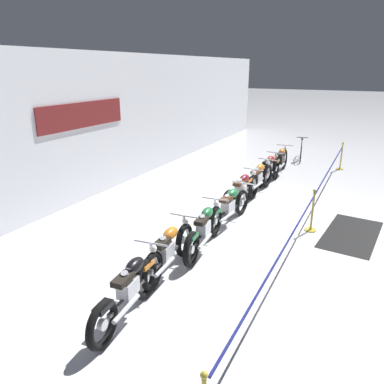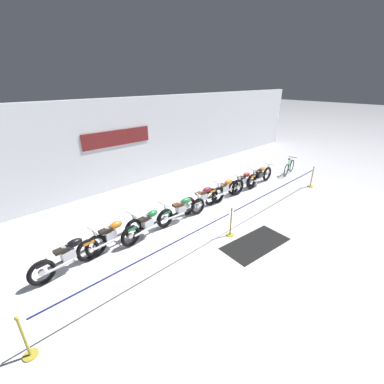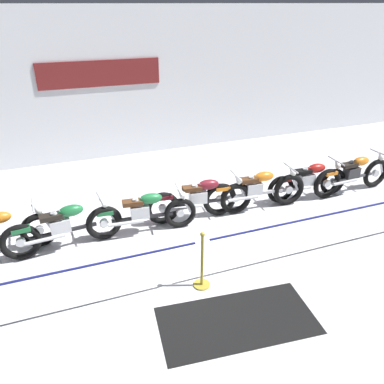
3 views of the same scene
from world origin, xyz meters
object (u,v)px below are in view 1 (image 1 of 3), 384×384
motorcycle_red_6 (268,169)px  stanchion_mid_left (312,217)px  motorcycle_black_0 (130,289)px  motorcycle_green_2 (204,229)px  motorcycle_orange_5 (258,179)px  floor_banner (351,234)px  motorcycle_orange_7 (280,161)px  motorcycle_orange_1 (167,252)px  stanchion_far_left (302,222)px  motorcycle_maroon_4 (241,191)px  motorcycle_green_3 (229,207)px  stanchion_mid_right (341,160)px  bicycle (301,151)px

motorcycle_red_6 → stanchion_mid_left: 4.07m
motorcycle_black_0 → motorcycle_green_2: size_ratio=1.01×
motorcycle_orange_5 → floor_banner: bearing=-122.9°
motorcycle_green_2 → motorcycle_orange_7: 6.76m
motorcycle_orange_5 → motorcycle_red_6: bearing=2.7°
motorcycle_orange_1 → floor_banner: (3.49, -3.00, -0.45)m
motorcycle_orange_5 → stanchion_far_left: stanchion_far_left is taller
motorcycle_orange_5 → motorcycle_maroon_4: bearing=176.8°
motorcycle_maroon_4 → motorcycle_orange_1: bearing=179.4°
motorcycle_green_3 → motorcycle_orange_5: motorcycle_orange_5 is taller
motorcycle_red_6 → motorcycle_orange_7: 1.22m
motorcycle_orange_1 → motorcycle_black_0: bearing=-175.5°
stanchion_mid_right → floor_banner: bearing=-171.6°
bicycle → stanchion_mid_left: bearing=-167.0°
motorcycle_maroon_4 → bicycle: bicycle is taller
motorcycle_orange_7 → floor_banner: size_ratio=0.99×
motorcycle_green_3 → motorcycle_orange_5: size_ratio=0.91×
motorcycle_green_3 → stanchion_mid_right: size_ratio=2.11×
bicycle → floor_banner: bearing=-160.0°
stanchion_mid_left → floor_banner: (0.21, -0.90, -0.35)m
motorcycle_orange_1 → floor_banner: motorcycle_orange_1 is taller
motorcycle_orange_5 → stanchion_far_left: (-3.46, -1.97, 0.28)m
motorcycle_green_2 → stanchion_mid_left: size_ratio=2.13×
stanchion_far_left → motorcycle_maroon_4: bearing=43.5°
motorcycle_orange_1 → motorcycle_green_2: bearing=-9.1°
motorcycle_green_3 → motorcycle_black_0: bearing=178.9°
motorcycle_orange_1 → motorcycle_orange_5: size_ratio=0.95×
motorcycle_black_0 → motorcycle_orange_1: (1.31, 0.10, -0.01)m
motorcycle_green_3 → motorcycle_green_2: bearing=-179.2°
motorcycle_orange_1 → motorcycle_red_6: bearing=-0.4°
motorcycle_black_0 → motorcycle_green_3: 4.08m
stanchion_far_left → motorcycle_black_0: bearing=148.2°
motorcycle_orange_1 → stanchion_mid_right: (9.64, -2.09, -0.10)m
motorcycle_black_0 → motorcycle_red_6: size_ratio=1.08×
motorcycle_maroon_4 → motorcycle_orange_7: bearing=-1.7°
motorcycle_maroon_4 → stanchion_far_left: (-2.16, -2.05, 0.29)m
motorcycle_green_2 → motorcycle_red_6: bearing=1.6°
motorcycle_orange_1 → motorcycle_green_2: motorcycle_green_2 is taller
bicycle → stanchion_far_left: stanchion_far_left is taller
motorcycle_red_6 → stanchion_mid_right: 3.50m
motorcycle_orange_1 → stanchion_mid_left: 3.89m
motorcycle_black_0 → bicycle: bicycle is taller
motorcycle_orange_1 → stanchion_far_left: (1.90, -2.09, 0.30)m
motorcycle_green_3 → motorcycle_red_6: motorcycle_green_3 is taller
motorcycle_orange_5 → stanchion_far_left: 3.99m
motorcycle_green_2 → stanchion_far_left: stanchion_far_left is taller
motorcycle_black_0 → motorcycle_orange_5: bearing=-0.1°
motorcycle_green_2 → bicycle: bicycle is taller
motorcycle_orange_5 → motorcycle_orange_7: motorcycle_orange_5 is taller
bicycle → floor_banner: bicycle is taller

